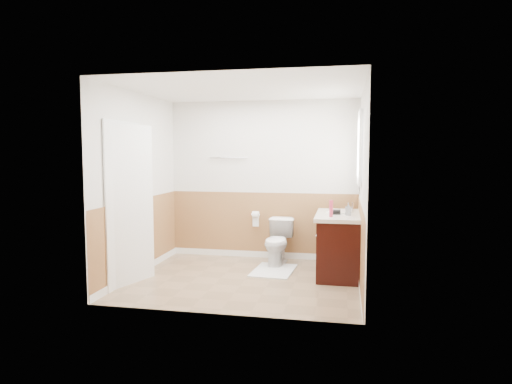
% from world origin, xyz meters
% --- Properties ---
extents(floor, '(3.00, 3.00, 0.00)m').
position_xyz_m(floor, '(0.00, 0.00, 0.00)').
color(floor, '#8C7051').
rests_on(floor, ground).
extents(ceiling, '(3.00, 3.00, 0.00)m').
position_xyz_m(ceiling, '(0.00, 0.00, 2.50)').
color(ceiling, white).
rests_on(ceiling, floor).
extents(wall_back, '(3.00, 0.00, 3.00)m').
position_xyz_m(wall_back, '(0.00, 1.30, 1.25)').
color(wall_back, silver).
rests_on(wall_back, floor).
extents(wall_front, '(3.00, 0.00, 3.00)m').
position_xyz_m(wall_front, '(0.00, -1.30, 1.25)').
color(wall_front, silver).
rests_on(wall_front, floor).
extents(wall_left, '(0.00, 3.00, 3.00)m').
position_xyz_m(wall_left, '(-1.50, 0.00, 1.25)').
color(wall_left, silver).
rests_on(wall_left, floor).
extents(wall_right, '(0.00, 3.00, 3.00)m').
position_xyz_m(wall_right, '(1.50, 0.00, 1.25)').
color(wall_right, silver).
rests_on(wall_right, floor).
extents(wainscot_back, '(3.00, 0.00, 3.00)m').
position_xyz_m(wainscot_back, '(0.00, 1.29, 0.50)').
color(wainscot_back, '#9E6B3F').
rests_on(wainscot_back, floor).
extents(wainscot_front, '(3.00, 0.00, 3.00)m').
position_xyz_m(wainscot_front, '(0.00, -1.29, 0.50)').
color(wainscot_front, '#9E6B3F').
rests_on(wainscot_front, floor).
extents(wainscot_left, '(0.00, 2.60, 2.60)m').
position_xyz_m(wainscot_left, '(-1.49, 0.00, 0.50)').
color(wainscot_left, '#9E6B3F').
rests_on(wainscot_left, floor).
extents(wainscot_right, '(0.00, 2.60, 2.60)m').
position_xyz_m(wainscot_right, '(1.49, 0.00, 0.50)').
color(wainscot_right, '#9E6B3F').
rests_on(wainscot_right, floor).
extents(toilet, '(0.43, 0.70, 0.68)m').
position_xyz_m(toilet, '(0.31, 0.88, 0.34)').
color(toilet, white).
rests_on(toilet, floor).
extents(bath_mat, '(0.61, 0.84, 0.02)m').
position_xyz_m(bath_mat, '(0.31, 0.48, 0.01)').
color(bath_mat, silver).
rests_on(bath_mat, floor).
extents(vanity_cabinet, '(0.55, 1.10, 0.80)m').
position_xyz_m(vanity_cabinet, '(1.21, 0.49, 0.40)').
color(vanity_cabinet, black).
rests_on(vanity_cabinet, floor).
extents(vanity_knob_left, '(0.03, 0.03, 0.03)m').
position_xyz_m(vanity_knob_left, '(0.91, 0.39, 0.55)').
color(vanity_knob_left, silver).
rests_on(vanity_knob_left, vanity_cabinet).
extents(vanity_knob_right, '(0.03, 0.03, 0.03)m').
position_xyz_m(vanity_knob_right, '(0.91, 0.59, 0.55)').
color(vanity_knob_right, silver).
rests_on(vanity_knob_right, vanity_cabinet).
extents(countertop, '(0.60, 1.15, 0.05)m').
position_xyz_m(countertop, '(1.20, 0.49, 0.83)').
color(countertop, silver).
rests_on(countertop, vanity_cabinet).
extents(sink_basin, '(0.36, 0.36, 0.02)m').
position_xyz_m(sink_basin, '(1.21, 0.64, 0.86)').
color(sink_basin, silver).
rests_on(sink_basin, countertop).
extents(faucet, '(0.02, 0.02, 0.14)m').
position_xyz_m(faucet, '(1.39, 0.64, 0.92)').
color(faucet, '#B3B3BA').
rests_on(faucet, countertop).
extents(lotion_bottle, '(0.05, 0.05, 0.22)m').
position_xyz_m(lotion_bottle, '(1.11, 0.17, 0.96)').
color(lotion_bottle, '#C33252').
rests_on(lotion_bottle, countertop).
extents(soap_dispenser, '(0.08, 0.08, 0.17)m').
position_xyz_m(soap_dispenser, '(1.33, 0.35, 0.93)').
color(soap_dispenser, gray).
rests_on(soap_dispenser, countertop).
extents(hair_dryer_body, '(0.14, 0.07, 0.07)m').
position_xyz_m(hair_dryer_body, '(1.16, 0.40, 0.89)').
color(hair_dryer_body, black).
rests_on(hair_dryer_body, countertop).
extents(hair_dryer_handle, '(0.03, 0.03, 0.07)m').
position_xyz_m(hair_dryer_handle, '(1.13, 0.40, 0.86)').
color(hair_dryer_handle, black).
rests_on(hair_dryer_handle, countertop).
extents(mirror_panel, '(0.02, 0.35, 0.90)m').
position_xyz_m(mirror_panel, '(1.48, 1.10, 1.55)').
color(mirror_panel, silver).
rests_on(mirror_panel, wall_right).
extents(window_frame, '(0.04, 0.80, 1.00)m').
position_xyz_m(window_frame, '(1.47, 0.59, 1.75)').
color(window_frame, white).
rests_on(window_frame, wall_right).
extents(window_glass, '(0.01, 0.70, 0.90)m').
position_xyz_m(window_glass, '(1.49, 0.59, 1.75)').
color(window_glass, white).
rests_on(window_glass, wall_right).
extents(door, '(0.29, 0.78, 2.04)m').
position_xyz_m(door, '(-1.40, -0.45, 1.02)').
color(door, white).
rests_on(door, wall_left).
extents(door_frame, '(0.02, 0.92, 2.10)m').
position_xyz_m(door_frame, '(-1.48, -0.45, 1.03)').
color(door_frame, white).
rests_on(door_frame, wall_left).
extents(door_knob, '(0.06, 0.06, 0.06)m').
position_xyz_m(door_knob, '(-1.34, -0.12, 0.95)').
color(door_knob, silver).
rests_on(door_knob, door).
extents(towel_bar, '(0.62, 0.02, 0.02)m').
position_xyz_m(towel_bar, '(-0.55, 1.25, 1.60)').
color(towel_bar, silver).
rests_on(towel_bar, wall_back).
extents(tp_holder_bar, '(0.14, 0.02, 0.02)m').
position_xyz_m(tp_holder_bar, '(-0.10, 1.23, 0.70)').
color(tp_holder_bar, silver).
rests_on(tp_holder_bar, wall_back).
extents(tp_roll, '(0.10, 0.11, 0.11)m').
position_xyz_m(tp_roll, '(-0.10, 1.23, 0.70)').
color(tp_roll, white).
rests_on(tp_roll, tp_holder_bar).
extents(tp_sheet, '(0.10, 0.01, 0.16)m').
position_xyz_m(tp_sheet, '(-0.10, 1.23, 0.59)').
color(tp_sheet, white).
rests_on(tp_sheet, tp_roll).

